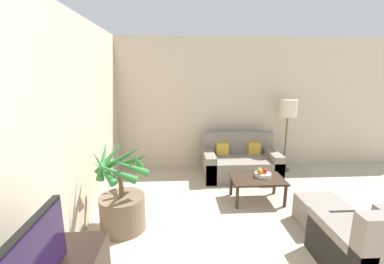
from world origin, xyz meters
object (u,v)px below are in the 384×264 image
ottoman (321,213)px  armchair (375,250)px  orange_fruit (260,171)px  potted_palm (122,202)px  sofa_loveseat (240,162)px  floor_lamp (288,111)px  fruit_bowl (263,175)px  apple_green (259,169)px  coffee_table (257,182)px  apple_red (265,171)px

ottoman → armchair: bearing=-86.7°
orange_fruit → ottoman: (0.59, -0.76, -0.30)m
potted_palm → sofa_loveseat: bearing=40.8°
sofa_loveseat → floor_lamp: 1.41m
fruit_bowl → orange_fruit: 0.10m
orange_fruit → armchair: armchair is taller
potted_palm → armchair: (2.65, -0.94, -0.11)m
orange_fruit → armchair: size_ratio=0.09×
floor_lamp → sofa_loveseat: bearing=-166.8°
fruit_bowl → ottoman: fruit_bowl is taller
sofa_loveseat → fruit_bowl: 0.99m
potted_palm → orange_fruit: 2.12m
floor_lamp → apple_green: floor_lamp is taller
armchair → ottoman: bearing=93.3°
potted_palm → floor_lamp: floor_lamp is taller
sofa_loveseat → armchair: bearing=-74.8°
coffee_table → orange_fruit: orange_fruit is taller
potted_palm → sofa_loveseat: potted_palm is taller
apple_red → armchair: (0.56, -1.64, -0.21)m
apple_red → armchair: 1.75m
floor_lamp → ottoman: bearing=-99.4°
coffee_table → apple_red: size_ratio=10.00×
coffee_table → apple_red: 0.21m
apple_red → orange_fruit: (-0.09, -0.03, 0.00)m
orange_fruit → apple_red: bearing=19.2°
sofa_loveseat → ottoman: 1.89m
ottoman → potted_palm: bearing=178.0°
armchair → sofa_loveseat: bearing=105.2°
apple_red → orange_fruit: orange_fruit is taller
sofa_loveseat → fruit_bowl: size_ratio=5.61×
sofa_loveseat → floor_lamp: floor_lamp is taller
coffee_table → armchair: (0.69, -1.58, -0.05)m
apple_red → orange_fruit: size_ratio=0.96×
armchair → floor_lamp: bearing=84.3°
apple_green → ottoman: size_ratio=0.12×
armchair → ottoman: armchair is taller
coffee_table → armchair: bearing=-66.5°
apple_green → orange_fruit: orange_fruit is taller
apple_red → floor_lamp: bearing=55.3°
potted_palm → armchair: size_ratio=1.28×
armchair → apple_green: bearing=109.7°
apple_green → orange_fruit: 0.11m
coffee_table → fruit_bowl: size_ratio=3.21×
armchair → ottoman: size_ratio=1.67×
potted_palm → coffee_table: bearing=18.0°
apple_red → fruit_bowl: bearing=161.7°
fruit_bowl → apple_red: (0.03, -0.01, 0.07)m
coffee_table → armchair: 1.72m
sofa_loveseat → floor_lamp: bearing=13.2°
armchair → fruit_bowl: bearing=109.4°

